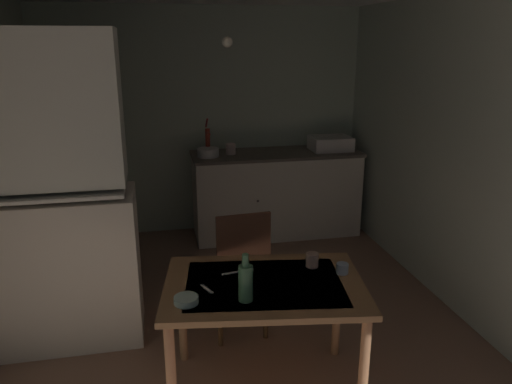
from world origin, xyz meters
TOP-DOWN VIEW (x-y plane):
  - ground_plane at (0.00, 0.00)m, footprint 5.15×5.15m
  - wall_back at (0.00, 2.12)m, footprint 3.58×0.10m
  - wall_right at (1.79, 0.00)m, footprint 0.10×4.25m
  - hutch_cabinet at (-1.22, 0.05)m, footprint 1.00×0.54m
  - counter_cabinet at (0.74, 1.75)m, footprint 1.84×0.64m
  - sink_basin at (1.36, 1.75)m, footprint 0.44×0.34m
  - hand_pump at (0.00, 1.80)m, footprint 0.05×0.27m
  - mixing_bowl_counter at (-0.01, 1.70)m, footprint 0.23×0.23m
  - stoneware_crock at (0.24, 1.78)m, footprint 0.11×0.11m
  - dining_table at (0.03, -0.81)m, footprint 1.28×0.97m
  - chair_far_side at (-0.01, -0.18)m, footprint 0.43×0.43m
  - serving_bowl_wide at (-0.44, -0.95)m, footprint 0.13×0.13m
  - mug_tall at (0.37, -0.65)m, footprint 0.08×0.08m
  - teacup_mint at (0.52, -0.78)m, footprint 0.07×0.07m
  - glass_bottle at (-0.12, -0.98)m, footprint 0.08×0.08m
  - table_knife at (-0.10, -0.64)m, footprint 0.20×0.04m
  - teaspoon_near_bowl at (-0.31, -0.82)m, footprint 0.07×0.12m
  - pendant_bulb at (0.01, 0.36)m, footprint 0.08×0.08m

SIDE VIEW (x-z plane):
  - ground_plane at x=0.00m, z-range 0.00..0.00m
  - counter_cabinet at x=0.74m, z-range 0.00..0.94m
  - chair_far_side at x=-0.01m, z-range 0.02..1.00m
  - dining_table at x=0.03m, z-range 0.28..1.02m
  - table_knife at x=-0.10m, z-range 0.74..0.75m
  - teaspoon_near_bowl at x=-0.31m, z-range 0.74..0.75m
  - serving_bowl_wide at x=-0.44m, z-range 0.74..0.78m
  - teacup_mint at x=0.52m, z-range 0.74..0.80m
  - mug_tall at x=0.37m, z-range 0.74..0.83m
  - glass_bottle at x=-0.12m, z-range 0.71..0.99m
  - mixing_bowl_counter at x=-0.01m, z-range 0.94..1.02m
  - stoneware_crock at x=0.24m, z-range 0.94..1.05m
  - sink_basin at x=1.36m, z-range 0.94..1.09m
  - hutch_cabinet at x=-1.22m, z-range -0.07..2.12m
  - hand_pump at x=0.00m, z-range 0.91..1.30m
  - wall_back at x=0.00m, z-range 0.00..2.46m
  - wall_right at x=1.79m, z-range 0.00..2.46m
  - pendant_bulb at x=0.01m, z-range 2.05..2.13m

